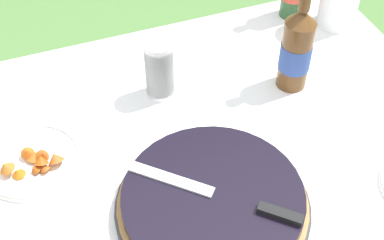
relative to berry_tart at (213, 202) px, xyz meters
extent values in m
cube|color=#A87A47|center=(-0.10, 0.09, -0.05)|extent=(1.57, 1.12, 0.03)
cylinder|color=#A87A47|center=(0.63, 0.59, -0.43)|extent=(0.06, 0.06, 0.72)
cube|color=white|center=(-0.10, 0.09, -0.03)|extent=(1.58, 1.13, 0.00)
cube|color=white|center=(-0.10, 0.65, -0.08)|extent=(1.58, 0.00, 0.10)
cylinder|color=#38383D|center=(0.00, 0.00, -0.02)|extent=(0.41, 0.41, 0.02)
cylinder|color=#B78447|center=(0.00, 0.00, 0.00)|extent=(0.40, 0.40, 0.01)
cylinder|color=black|center=(0.00, 0.00, 0.02)|extent=(0.38, 0.38, 0.03)
cube|color=silver|center=(-0.07, 0.06, 0.03)|extent=(0.16, 0.15, 0.00)
cube|color=black|center=(0.10, -0.09, 0.04)|extent=(0.08, 0.08, 0.01)
cylinder|color=white|center=(0.01, 0.38, 0.02)|extent=(0.07, 0.07, 0.09)
cylinder|color=white|center=(0.01, 0.38, 0.03)|extent=(0.07, 0.07, 0.09)
cylinder|color=white|center=(0.01, 0.38, 0.05)|extent=(0.07, 0.07, 0.09)
cylinder|color=white|center=(0.01, 0.38, 0.06)|extent=(0.07, 0.07, 0.09)
cylinder|color=white|center=(0.01, 0.38, 0.07)|extent=(0.07, 0.07, 0.09)
cylinder|color=white|center=(0.01, 0.38, 0.08)|extent=(0.07, 0.07, 0.09)
torus|color=white|center=(0.01, 0.38, 0.13)|extent=(0.07, 0.07, 0.01)
cylinder|color=brown|center=(0.34, 0.30, 0.07)|extent=(0.08, 0.08, 0.19)
cylinder|color=#334C93|center=(0.34, 0.30, 0.06)|extent=(0.08, 0.08, 0.07)
cone|color=brown|center=(0.34, 0.30, 0.18)|extent=(0.08, 0.08, 0.04)
cylinder|color=white|center=(-0.34, 0.26, -0.02)|extent=(0.22, 0.22, 0.01)
torus|color=white|center=(-0.34, 0.26, -0.01)|extent=(0.22, 0.22, 0.01)
cone|color=#BF5B1D|center=(-0.33, 0.26, -0.01)|extent=(0.04, 0.04, 0.04)
cone|color=#B75820|center=(-0.28, 0.23, 0.00)|extent=(0.04, 0.04, 0.04)
cone|color=#AE521A|center=(-0.31, 0.22, -0.01)|extent=(0.04, 0.04, 0.03)
cone|color=#C06420|center=(-0.39, 0.24, 0.01)|extent=(0.05, 0.05, 0.03)
cone|color=#AD4C16|center=(-0.31, 0.25, 0.00)|extent=(0.04, 0.04, 0.04)
cone|color=#A94913|center=(-0.33, 0.22, 0.00)|extent=(0.03, 0.03, 0.03)
cone|color=#C26A16|center=(-0.37, 0.23, -0.01)|extent=(0.04, 0.04, 0.02)
cone|color=#AB4A11|center=(-0.31, 0.24, 0.00)|extent=(0.05, 0.05, 0.04)
cone|color=#C95C19|center=(-0.34, 0.27, 0.00)|extent=(0.04, 0.04, 0.03)
camera|label=1|loc=(-0.26, -0.59, 0.92)|focal=50.00mm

